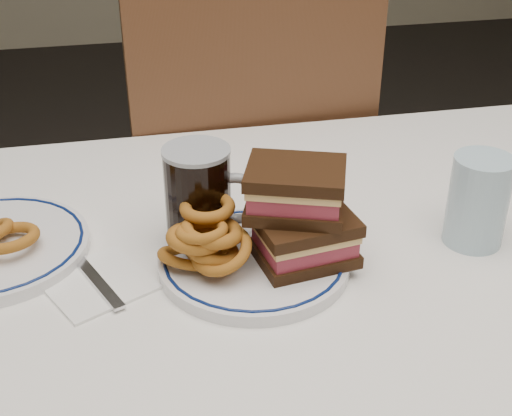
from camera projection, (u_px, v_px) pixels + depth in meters
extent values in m
cube|color=white|center=(239.00, 278.00, 0.90)|extent=(1.26, 0.86, 0.03)
cylinder|color=#472A17|center=(467.00, 302.00, 1.47)|extent=(0.06, 0.06, 0.71)
cube|color=white|center=(196.00, 182.00, 1.31)|extent=(1.26, 0.01, 0.17)
cube|color=#472A17|center=(235.00, 199.00, 1.62)|extent=(0.48, 0.48, 0.04)
cylinder|color=#472A17|center=(290.00, 234.00, 1.95)|extent=(0.04, 0.04, 0.45)
cylinder|color=#472A17|center=(340.00, 324.00, 1.62)|extent=(0.04, 0.04, 0.45)
cylinder|color=#472A17|center=(146.00, 254.00, 1.86)|extent=(0.04, 0.04, 0.45)
cylinder|color=#472A17|center=(168.00, 353.00, 1.53)|extent=(0.04, 0.04, 0.45)
cube|color=#472A17|center=(258.00, 123.00, 1.31)|extent=(0.46, 0.05, 0.50)
cylinder|color=white|center=(254.00, 262.00, 0.89)|extent=(0.24, 0.24, 0.02)
torus|color=#0A1B52|center=(254.00, 256.00, 0.89)|extent=(0.23, 0.23, 0.00)
cube|color=black|center=(304.00, 253.00, 0.88)|extent=(0.13, 0.11, 0.02)
cube|color=#9F2E38|center=(305.00, 241.00, 0.87)|extent=(0.12, 0.10, 0.02)
cube|color=#E5B366|center=(305.00, 231.00, 0.86)|extent=(0.12, 0.10, 0.01)
cube|color=black|center=(305.00, 222.00, 0.86)|extent=(0.13, 0.11, 0.02)
cube|color=black|center=(295.00, 206.00, 0.86)|extent=(0.14, 0.13, 0.02)
cube|color=#9F2E38|center=(295.00, 193.00, 0.85)|extent=(0.13, 0.12, 0.02)
cube|color=#E5B366|center=(296.00, 182.00, 0.84)|extent=(0.13, 0.12, 0.01)
cube|color=black|center=(296.00, 173.00, 0.84)|extent=(0.14, 0.13, 0.02)
torus|color=brown|center=(186.00, 258.00, 0.87)|extent=(0.08, 0.07, 0.05)
torus|color=brown|center=(210.00, 246.00, 0.87)|extent=(0.07, 0.07, 0.02)
torus|color=brown|center=(210.00, 247.00, 0.85)|extent=(0.08, 0.08, 0.05)
torus|color=brown|center=(221.00, 250.00, 0.84)|extent=(0.08, 0.08, 0.05)
torus|color=brown|center=(196.00, 238.00, 0.84)|extent=(0.07, 0.07, 0.03)
torus|color=brown|center=(212.00, 231.00, 0.84)|extent=(0.08, 0.08, 0.03)
torus|color=brown|center=(202.00, 231.00, 0.83)|extent=(0.06, 0.06, 0.03)
torus|color=brown|center=(207.00, 207.00, 0.86)|extent=(0.07, 0.07, 0.02)
cylinder|color=silver|center=(202.00, 210.00, 0.95)|extent=(0.06, 0.06, 0.03)
cylinder|color=#8A1002|center=(202.00, 202.00, 0.95)|extent=(0.05, 0.05, 0.01)
cylinder|color=black|center=(198.00, 201.00, 0.90)|extent=(0.08, 0.08, 0.14)
cylinder|color=#989EA6|center=(196.00, 151.00, 0.87)|extent=(0.09, 0.09, 0.01)
torus|color=#989EA6|center=(236.00, 199.00, 0.90)|extent=(0.07, 0.03, 0.07)
cylinder|color=#A3C3D3|center=(478.00, 201.00, 0.92)|extent=(0.08, 0.08, 0.12)
torus|color=brown|center=(8.00, 238.00, 0.89)|extent=(0.08, 0.08, 0.03)
cube|color=white|center=(97.00, 283.00, 0.86)|extent=(0.15, 0.15, 0.00)
cube|color=silver|center=(97.00, 280.00, 0.86)|extent=(0.06, 0.13, 0.00)
cube|color=silver|center=(74.00, 254.00, 0.91)|extent=(0.03, 0.04, 0.00)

